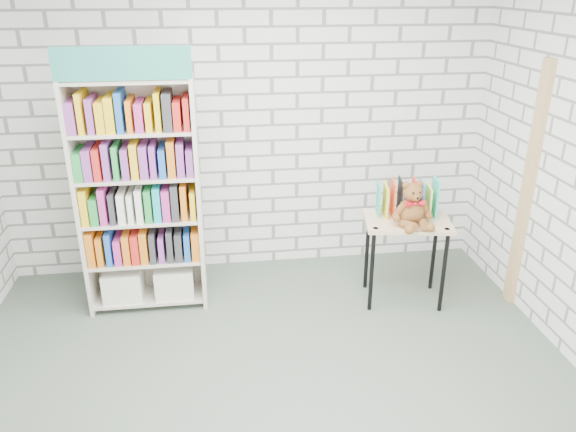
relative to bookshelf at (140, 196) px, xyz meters
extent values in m
plane|color=#495749|center=(0.93, -1.36, -1.01)|extent=(4.50, 4.50, 0.00)
cube|color=silver|center=(0.93, 0.64, 0.39)|extent=(4.50, 0.02, 2.80)
cube|color=beige|center=(-0.48, -0.01, -0.02)|extent=(0.03, 0.38, 1.97)
cube|color=beige|center=(0.48, -0.01, -0.02)|extent=(0.03, 0.38, 1.97)
cube|color=beige|center=(0.00, 0.18, -0.02)|extent=(0.98, 0.02, 1.97)
cube|color=teal|center=(0.00, -0.19, 1.08)|extent=(0.98, 0.02, 0.24)
cube|color=beige|center=(0.00, -0.01, -0.94)|extent=(0.92, 0.36, 0.03)
cube|color=beige|center=(0.00, -0.01, -0.57)|extent=(0.92, 0.36, 0.03)
cube|color=beige|center=(0.00, -0.01, -0.20)|extent=(0.92, 0.36, 0.03)
cube|color=beige|center=(0.00, -0.01, 0.17)|extent=(0.92, 0.36, 0.03)
cube|color=beige|center=(0.00, -0.01, 0.55)|extent=(0.92, 0.36, 0.03)
cube|color=beige|center=(0.00, -0.01, 0.94)|extent=(0.92, 0.36, 0.03)
cube|color=silver|center=(-0.22, -0.01, -0.80)|extent=(0.33, 0.32, 0.26)
cube|color=silver|center=(0.22, -0.01, -0.80)|extent=(0.33, 0.32, 0.26)
cube|color=green|center=(0.00, -0.02, -0.42)|extent=(0.92, 0.32, 0.26)
cube|color=orange|center=(0.00, -0.02, -0.05)|extent=(0.92, 0.32, 0.26)
cube|color=#BF338C|center=(0.00, -0.02, 0.32)|extent=(0.92, 0.32, 0.26)
cube|color=#19A5B2|center=(0.00, -0.02, 0.69)|extent=(0.92, 0.32, 0.26)
cube|color=tan|center=(2.21, -0.25, -0.25)|extent=(0.78, 0.60, 0.03)
cylinder|color=black|center=(1.88, -0.39, -0.64)|extent=(0.04, 0.04, 0.73)
cylinder|color=black|center=(1.95, -0.01, -0.64)|extent=(0.04, 0.04, 0.73)
cylinder|color=black|center=(2.48, -0.49, -0.64)|extent=(0.04, 0.04, 0.73)
cylinder|color=black|center=(2.54, -0.11, -0.64)|extent=(0.04, 0.04, 0.73)
cylinder|color=black|center=(1.90, -0.38, -0.24)|extent=(0.05, 0.05, 0.01)
cylinder|color=black|center=(2.47, -0.48, -0.24)|extent=(0.05, 0.05, 0.01)
cube|color=#29B29C|center=(1.99, -0.10, -0.09)|extent=(0.05, 0.22, 0.30)
cube|color=yellow|center=(2.05, -0.11, -0.09)|extent=(0.05, 0.22, 0.30)
cube|color=#F3461A|center=(2.11, -0.12, -0.09)|extent=(0.05, 0.22, 0.30)
cube|color=black|center=(2.17, -0.13, -0.09)|extent=(0.05, 0.22, 0.30)
cube|color=silver|center=(2.23, -0.14, -0.09)|extent=(0.05, 0.22, 0.30)
cube|color=red|center=(2.29, -0.15, -0.09)|extent=(0.05, 0.22, 0.30)
cube|color=#327ABD|center=(2.35, -0.16, -0.09)|extent=(0.05, 0.22, 0.30)
cube|color=#CEEF4F|center=(2.41, -0.17, -0.09)|extent=(0.05, 0.22, 0.30)
cube|color=#29B29C|center=(2.47, -0.18, -0.09)|extent=(0.05, 0.22, 0.30)
ellipsoid|color=brown|center=(2.20, -0.34, -0.13)|extent=(0.22, 0.19, 0.22)
sphere|color=brown|center=(2.20, -0.34, 0.04)|extent=(0.16, 0.16, 0.16)
sphere|color=brown|center=(2.14, -0.33, 0.10)|extent=(0.06, 0.06, 0.06)
sphere|color=brown|center=(2.26, -0.32, 0.10)|extent=(0.06, 0.06, 0.06)
sphere|color=brown|center=(2.21, -0.41, 0.02)|extent=(0.06, 0.06, 0.06)
sphere|color=black|center=(2.18, -0.41, 0.06)|extent=(0.02, 0.02, 0.02)
sphere|color=black|center=(2.24, -0.40, 0.06)|extent=(0.02, 0.02, 0.02)
sphere|color=black|center=(2.21, -0.43, 0.03)|extent=(0.02, 0.02, 0.02)
cylinder|color=brown|center=(2.09, -0.37, -0.10)|extent=(0.11, 0.09, 0.16)
cylinder|color=brown|center=(2.31, -0.35, -0.10)|extent=(0.11, 0.10, 0.16)
sphere|color=brown|center=(2.06, -0.39, -0.16)|extent=(0.06, 0.06, 0.06)
sphere|color=brown|center=(2.35, -0.36, -0.16)|extent=(0.06, 0.06, 0.06)
cylinder|color=brown|center=(2.15, -0.45, -0.20)|extent=(0.13, 0.18, 0.09)
cylinder|color=brown|center=(2.28, -0.44, -0.20)|extent=(0.10, 0.18, 0.09)
sphere|color=brown|center=(2.13, -0.53, -0.20)|extent=(0.08, 0.08, 0.08)
sphere|color=brown|center=(2.31, -0.51, -0.20)|extent=(0.08, 0.08, 0.08)
cone|color=red|center=(2.17, -0.41, -0.03)|extent=(0.07, 0.06, 0.06)
cone|color=red|center=(2.24, -0.40, -0.03)|extent=(0.07, 0.06, 0.06)
sphere|color=red|center=(2.21, -0.41, -0.03)|extent=(0.03, 0.03, 0.03)
cube|color=tan|center=(3.16, -0.41, 0.04)|extent=(0.05, 0.12, 2.10)
camera|label=1|loc=(0.62, -4.43, 1.63)|focal=35.00mm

